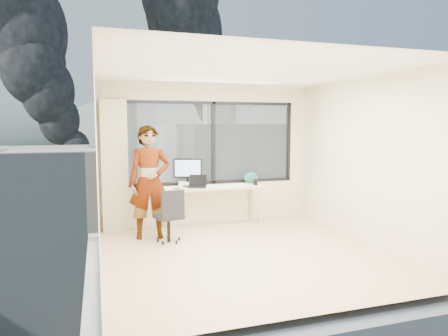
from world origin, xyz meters
name	(u,v)px	position (x,y,z in m)	size (l,w,h in m)	color
floor	(245,254)	(0.00, 0.00, 0.00)	(4.00, 4.00, 0.01)	#D4BB8A
ceiling	(246,71)	(0.00, 0.00, 2.60)	(4.00, 4.00, 0.01)	white
wall_front	(320,184)	(0.00, -2.00, 1.30)	(4.00, 0.01, 2.60)	beige
wall_left	(98,169)	(-2.00, 0.00, 1.30)	(0.01, 4.00, 2.60)	beige
wall_right	(365,161)	(2.00, 0.00, 1.30)	(0.01, 4.00, 2.60)	beige
window_wall	(211,143)	(0.05, 2.00, 1.52)	(3.30, 0.16, 1.55)	black
curtain	(115,166)	(-1.72, 1.88, 1.15)	(0.45, 0.14, 2.30)	beige
desk	(213,206)	(0.00, 1.66, 0.38)	(1.80, 0.60, 0.75)	tan
chair	(168,215)	(-0.95, 0.91, 0.44)	(0.45, 0.45, 0.88)	black
person	(150,182)	(-1.20, 1.26, 0.93)	(0.68, 0.44, 1.86)	#2D2D33
monitor	(188,172)	(-0.44, 1.79, 1.01)	(0.52, 0.11, 0.52)	black
game_console	(187,183)	(-0.43, 1.90, 0.79)	(0.32, 0.27, 0.08)	white
laptop	(197,182)	(-0.31, 1.59, 0.85)	(0.31, 0.33, 0.20)	black
cellphone	(177,188)	(-0.69, 1.56, 0.76)	(0.11, 0.05, 0.01)	black
pen_cup	(255,182)	(0.80, 1.58, 0.80)	(0.08, 0.08, 0.11)	black
handbag	(251,178)	(0.80, 1.82, 0.85)	(0.27, 0.14, 0.21)	#0C4A48
exterior_ground	(106,178)	(0.00, 120.00, -14.00)	(400.00, 400.00, 0.04)	#515B3D
near_bldg_a	(10,236)	(-9.00, 30.00, -7.00)	(16.00, 12.00, 14.00)	beige
near_bldg_b	(227,194)	(12.00, 38.00, -6.00)	(14.00, 13.00, 16.00)	white
near_bldg_c	(417,229)	(30.00, 28.00, -9.00)	(12.00, 10.00, 10.00)	beige
far_tower_b	(132,129)	(8.00, 120.00, 1.00)	(13.00, 13.00, 30.00)	silver
far_tower_c	(227,133)	(45.00, 140.00, -1.00)	(15.00, 15.00, 26.00)	silver
hill_b	(223,144)	(100.00, 320.00, -14.00)	(300.00, 220.00, 96.00)	slate
tree_b	(203,307)	(4.00, 18.00, -9.50)	(7.60, 7.60, 9.00)	#1F521B
tree_c	(296,211)	(22.00, 40.00, -9.00)	(8.40, 8.40, 10.00)	#1F521B
smoke_plume_a	(70,20)	(-10.00, 150.00, 39.00)	(40.00, 24.00, 90.00)	black
smoke_plume_b	(228,70)	(55.00, 170.00, 27.00)	(30.00, 18.00, 70.00)	black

